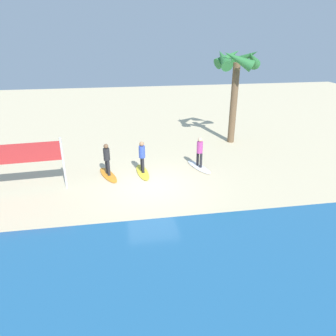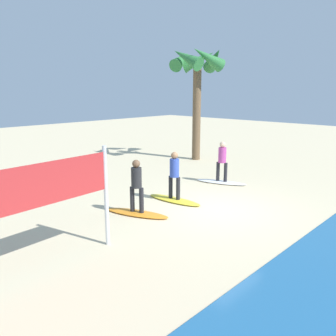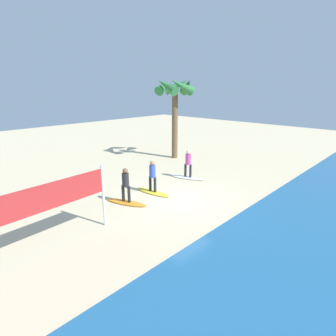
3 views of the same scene
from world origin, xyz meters
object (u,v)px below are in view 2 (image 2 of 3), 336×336
Objects in this scene: surfboard_white at (221,182)px; surfer_white at (222,159)px; surfer_orange at (136,182)px; palm_tree at (197,69)px; surfboard_orange at (137,213)px; surfboard_yellow at (174,200)px; surfer_yellow at (174,172)px.

surfboard_white is 1.28× the size of surfer_white.
palm_tree reaches higher than surfer_orange.
palm_tree reaches higher than surfboard_orange.
surfboard_yellow is at bearing 33.26° from palm_tree.
surfboard_yellow is (3.09, 0.19, -0.99)m from surfer_white.
surfer_white is 0.78× the size of surfboard_yellow.
surfer_white is 4.98m from surfboard_orange.
surfer_yellow reaches higher than surfboard_orange.
surfboard_yellow is 0.99m from surfer_yellow.
surfboard_white is 6.99m from palm_tree.
surfer_orange is at bearing 2.05° from surfer_yellow.
surfer_yellow is at bearing 33.26° from palm_tree.
surfer_orange is (-0.00, 0.00, 0.99)m from surfboard_orange.
surfboard_yellow is 0.35× the size of palm_tree.
surfboard_white is at bearing 50.86° from palm_tree.
surfer_white is 3.25m from surfboard_yellow.
surfboard_orange is at bearing 27.45° from palm_tree.
surfboard_white is 0.99m from surfer_white.
surfer_orange is 9.87m from palm_tree.
surfboard_white is 0.35× the size of palm_tree.
palm_tree reaches higher than surfer_yellow.
surfboard_white is 1.00× the size of surfboard_yellow.
palm_tree is (-3.21, -3.95, 4.79)m from surfboard_white.
surfer_yellow is 1.78m from surfer_orange.
surfboard_orange is 10.29m from palm_tree.
surfboard_orange is at bearing -94.06° from surfboard_yellow.
surfer_white and surfer_orange have the same top height.
surfboard_yellow is at bearing 3.48° from surfer_white.
palm_tree is at bearing 97.76° from surfboard_orange.
surfer_orange is (1.78, 0.06, 0.00)m from surfer_yellow.
surfer_yellow is (3.09, 0.19, 0.00)m from surfer_white.
surfer_white is 3.10m from surfer_yellow.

